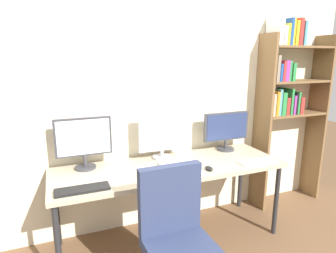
# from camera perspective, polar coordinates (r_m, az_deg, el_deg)

# --- Properties ---
(wall_back) EXTENTS (4.46, 0.10, 2.60)m
(wall_back) POSITION_cam_1_polar(r_m,az_deg,el_deg) (2.87, -2.73, 5.68)
(wall_back) COLOR beige
(wall_back) RESTS_ON ground_plane
(desk) EXTENTS (2.06, 0.68, 0.74)m
(desk) POSITION_cam_1_polar(r_m,az_deg,el_deg) (2.65, 0.40, -8.73)
(desk) COLOR tan
(desk) RESTS_ON ground_plane
(bookshelf) EXTENTS (0.83, 0.28, 2.09)m
(bookshelf) POSITION_cam_1_polar(r_m,az_deg,el_deg) (3.50, 22.36, 6.49)
(bookshelf) COLOR brown
(bookshelf) RESTS_ON ground_plane
(monitor_left) EXTENTS (0.48, 0.18, 0.45)m
(monitor_left) POSITION_cam_1_polar(r_m,az_deg,el_deg) (2.59, -16.19, -2.65)
(monitor_left) COLOR #38383D
(monitor_left) RESTS_ON desk
(monitor_center) EXTENTS (0.45, 0.18, 0.45)m
(monitor_center) POSITION_cam_1_polar(r_m,az_deg,el_deg) (2.75, -1.25, -1.58)
(monitor_center) COLOR silver
(monitor_center) RESTS_ON desk
(monitor_right) EXTENTS (0.51, 0.18, 0.40)m
(monitor_right) POSITION_cam_1_polar(r_m,az_deg,el_deg) (3.06, 11.35, -0.50)
(monitor_right) COLOR #38383D
(monitor_right) RESTS_ON desk
(keyboard_left) EXTENTS (0.39, 0.13, 0.02)m
(keyboard_left) POSITION_cam_1_polar(r_m,az_deg,el_deg) (2.25, -16.43, -11.72)
(keyboard_left) COLOR black
(keyboard_left) RESTS_ON desk
(keyboard_center) EXTENTS (0.37, 0.13, 0.02)m
(keyboard_center) POSITION_cam_1_polar(r_m,az_deg,el_deg) (2.43, 2.46, -9.26)
(keyboard_center) COLOR silver
(keyboard_center) RESTS_ON desk
(keyboard_right) EXTENTS (0.37, 0.13, 0.02)m
(keyboard_right) POSITION_cam_1_polar(r_m,az_deg,el_deg) (2.82, 17.23, -6.60)
(keyboard_right) COLOR silver
(keyboard_right) RESTS_ON desk
(mouse_left_side) EXTENTS (0.06, 0.10, 0.03)m
(mouse_left_side) POSITION_cam_1_polar(r_m,az_deg,el_deg) (2.32, -5.04, -10.33)
(mouse_left_side) COLOR silver
(mouse_left_side) RESTS_ON desk
(mouse_right_side) EXTENTS (0.06, 0.10, 0.03)m
(mouse_right_side) POSITION_cam_1_polar(r_m,az_deg,el_deg) (2.55, 8.03, -8.13)
(mouse_right_side) COLOR black
(mouse_right_side) RESTS_ON desk
(laptop_closed) EXTENTS (0.35, 0.26, 0.02)m
(laptop_closed) POSITION_cam_1_polar(r_m,az_deg,el_deg) (2.64, 2.03, -7.35)
(laptop_closed) COLOR silver
(laptop_closed) RESTS_ON desk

